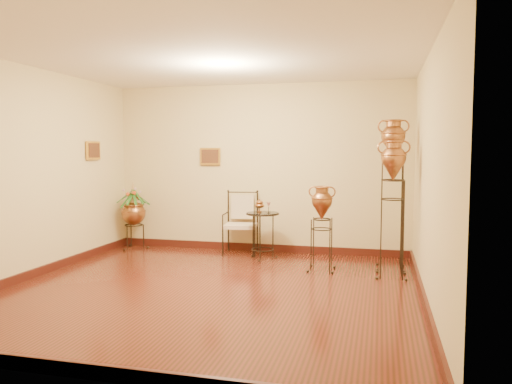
% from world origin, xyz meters
% --- Properties ---
extents(ground, '(5.00, 5.00, 0.00)m').
position_xyz_m(ground, '(0.00, 0.00, 0.00)').
color(ground, '#5A1C15').
rests_on(ground, ground).
extents(room_shell, '(5.02, 5.02, 2.81)m').
position_xyz_m(room_shell, '(-0.01, 0.01, 1.73)').
color(room_shell, '#D5BD89').
rests_on(room_shell, ground).
extents(amphora_tall, '(0.43, 0.43, 2.15)m').
position_xyz_m(amphora_tall, '(2.15, 1.66, 1.10)').
color(amphora_tall, black).
rests_on(amphora_tall, ground).
extents(amphora_mid, '(0.47, 0.47, 1.85)m').
position_xyz_m(amphora_mid, '(2.15, 1.18, 0.93)').
color(amphora_mid, black).
rests_on(amphora_mid, ground).
extents(amphora_short, '(0.47, 0.47, 1.22)m').
position_xyz_m(amphora_short, '(1.20, 1.33, 0.61)').
color(amphora_short, black).
rests_on(amphora_short, ground).
extents(planter_urn, '(0.82, 0.82, 1.20)m').
position_xyz_m(planter_urn, '(-2.15, 2.15, 0.67)').
color(planter_urn, black).
rests_on(planter_urn, ground).
extents(armchair, '(0.62, 0.59, 1.02)m').
position_xyz_m(armchair, '(-0.23, 2.15, 0.51)').
color(armchair, black).
rests_on(armchair, ground).
extents(side_table, '(0.54, 0.54, 0.92)m').
position_xyz_m(side_table, '(0.21, 1.88, 0.38)').
color(side_table, black).
rests_on(side_table, ground).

